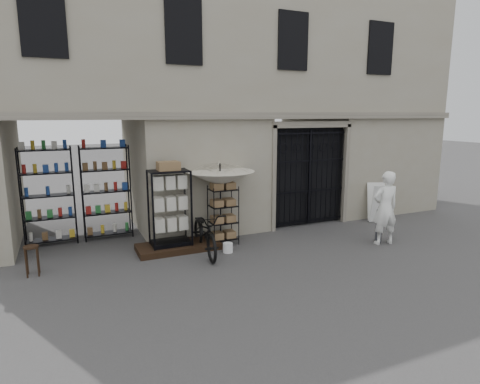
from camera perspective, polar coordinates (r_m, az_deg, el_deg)
name	(u,v)px	position (r m, az deg, el deg)	size (l,w,h in m)	color
ground	(295,256)	(9.67, 7.82, -8.97)	(80.00, 80.00, 0.00)	black
main_building	(229,74)	(12.72, -1.52, 16.48)	(14.00, 4.00, 9.00)	gray
shop_recess	(80,188)	(10.66, -21.75, 0.56)	(3.00, 1.70, 3.00)	black
shop_shelving	(78,194)	(11.19, -22.03, -0.29)	(2.70, 0.50, 2.50)	black
iron_gate	(306,175)	(12.09, 9.41, 2.36)	(2.50, 0.21, 3.00)	black
step_platform	(178,247)	(10.09, -8.76, -7.68)	(2.00, 0.90, 0.15)	black
display_cabinet	(170,212)	(9.80, -9.94, -2.80)	(1.04, 0.79, 1.99)	black
wire_rack	(223,216)	(10.25, -2.42, -3.39)	(0.74, 0.59, 1.52)	black
market_umbrella	(220,175)	(10.11, -2.85, 2.49)	(1.89, 1.91, 2.49)	black
white_bucket	(228,248)	(9.78, -1.74, -7.93)	(0.24, 0.24, 0.23)	white
bicycle	(205,253)	(9.77, -4.94, -8.70)	(0.70, 1.06, 2.01)	black
wooden_stool	(32,260)	(9.40, -27.45, -8.59)	(0.38, 0.38, 0.63)	black
steel_bollard	(379,226)	(11.03, 19.15, -4.61)	(0.16, 0.16, 0.87)	#4F525A
shopkeeper	(383,244)	(11.08, 19.63, -6.92)	(0.69, 1.89, 0.45)	white
easel_sign	(379,203)	(13.05, 19.11, -1.46)	(0.75, 0.80, 1.17)	silver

